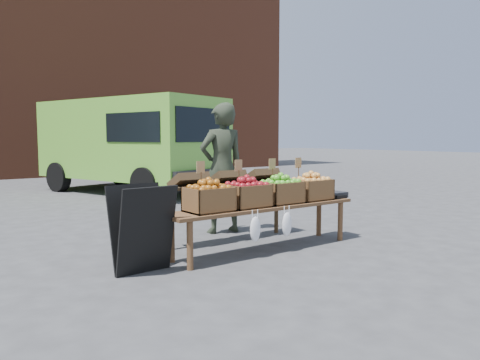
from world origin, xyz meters
TOP-DOWN VIEW (x-y plane):
  - ground at (0.00, 0.00)m, footprint 80.00×80.00m
  - delivery_van at (1.69, 7.16)m, footprint 3.82×5.70m
  - vendor at (0.61, 1.54)m, footprint 0.76×0.55m
  - chalkboard_sign at (-1.24, 0.34)m, footprint 0.63×0.37m
  - back_table at (0.34, 1.03)m, footprint 2.10×0.44m
  - display_bench at (0.40, 0.31)m, footprint 2.70×0.56m
  - crate_golden_apples at (-0.43, 0.31)m, footprint 0.50×0.40m
  - crate_russet_pears at (0.12, 0.31)m, footprint 0.50×0.40m
  - crate_red_apples at (0.67, 0.31)m, footprint 0.50×0.40m
  - crate_green_apples at (1.22, 0.31)m, footprint 0.50×0.40m
  - weighing_scale at (1.65, 0.31)m, footprint 0.34×0.30m

SIDE VIEW (x-z plane):
  - ground at x=0.00m, z-range 0.00..0.00m
  - display_bench at x=0.40m, z-range 0.00..0.57m
  - chalkboard_sign at x=-1.24m, z-range 0.00..0.94m
  - back_table at x=0.34m, z-range 0.00..1.04m
  - weighing_scale at x=1.65m, z-range 0.57..0.65m
  - crate_golden_apples at x=-0.43m, z-range 0.57..0.85m
  - crate_russet_pears at x=0.12m, z-range 0.57..0.85m
  - crate_red_apples at x=0.67m, z-range 0.57..0.85m
  - crate_green_apples at x=1.22m, z-range 0.57..0.85m
  - vendor at x=0.61m, z-range 0.00..1.92m
  - delivery_van at x=1.69m, z-range 0.00..2.34m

